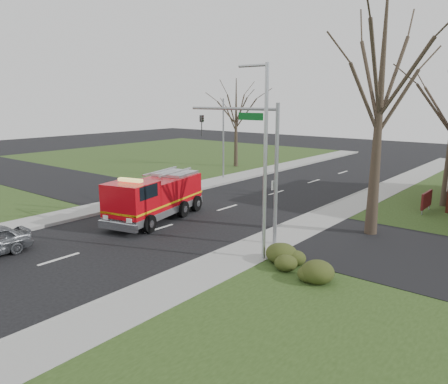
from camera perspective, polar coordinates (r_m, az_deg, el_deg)
The scene contains 12 objects.
ground at distance 24.27m, azimuth -8.47°, elevation -4.75°, with size 120.00×120.00×0.00m, color black.
sidewalk_right at distance 20.32m, azimuth 3.59°, elevation -7.78°, with size 2.40×80.00×0.15m, color gray.
sidewalk_left at distance 28.98m, azimuth -16.84°, elevation -2.21°, with size 2.40×80.00×0.15m, color gray.
cross_street_left at distance 44.74m, azimuth -24.41°, elevation 2.13°, with size 30.00×8.00×0.15m, color black.
health_center_sign at distance 29.56m, azimuth 24.94°, elevation -0.96°, with size 0.12×2.00×1.40m.
hedge_corner at distance 17.95m, azimuth 9.12°, elevation -8.94°, with size 2.80×2.00×0.90m, color #2A3714.
bare_tree_near at distance 22.97m, azimuth 19.80°, elevation 12.49°, with size 6.00×6.00×12.00m.
bare_tree_left at distance 44.85m, azimuth 1.59°, elevation 10.28°, with size 4.50×4.50×9.00m.
traffic_signal_mast at distance 21.04m, azimuth 3.92°, elevation 5.88°, with size 5.29×0.18×6.80m.
streetlight_pole at distance 18.33m, azimuth 5.26°, elevation 4.45°, with size 1.48×0.16×8.40m.
utility_pole_far at distance 38.29m, azimuth -0.09°, elevation 6.88°, with size 0.14×0.14×7.00m, color gray.
fire_engine at distance 25.77m, azimuth -9.03°, elevation -0.84°, with size 3.98×7.35×2.81m.
Camera 1 is at (17.21, -15.63, 6.97)m, focal length 35.00 mm.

